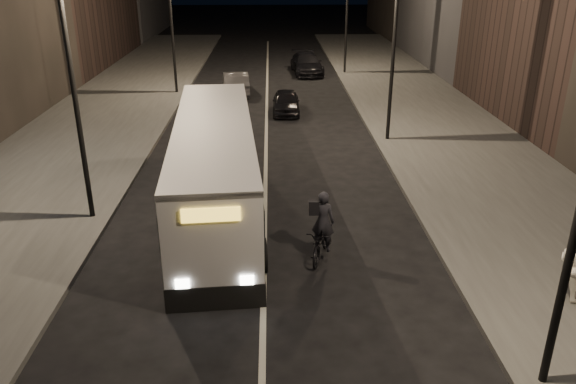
{
  "coord_description": "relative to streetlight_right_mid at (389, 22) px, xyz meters",
  "views": [
    {
      "loc": [
        0.25,
        -12.68,
        7.97
      ],
      "look_at": [
        0.72,
        2.61,
        1.5
      ],
      "focal_mm": 35.0,
      "sensor_mm": 36.0,
      "label": 1
    }
  ],
  "objects": [
    {
      "name": "cyclist_on_bicycle",
      "position": [
        -3.7,
        -10.73,
        -4.65
      ],
      "size": [
        1.17,
        1.96,
        2.13
      ],
      "rotation": [
        0.0,
        0.0,
        -0.3
      ],
      "color": "black",
      "rests_on": "ground"
    },
    {
      "name": "streetlight_right_mid",
      "position": [
        0.0,
        0.0,
        0.0
      ],
      "size": [
        1.2,
        0.44,
        8.12
      ],
      "color": "black",
      "rests_on": "sidewalk_right"
    },
    {
      "name": "car_near",
      "position": [
        -4.27,
        5.32,
        -4.75
      ],
      "size": [
        1.52,
        3.62,
        1.22
      ],
      "primitive_type": "imported",
      "rotation": [
        0.0,
        0.0,
        -0.02
      ],
      "color": "black",
      "rests_on": "ground"
    },
    {
      "name": "city_bus",
      "position": [
        -6.93,
        -7.47,
        -3.68
      ],
      "size": [
        3.41,
        11.64,
        3.1
      ],
      "rotation": [
        0.0,
        0.0,
        0.08
      ],
      "color": "silver",
      "rests_on": "ground"
    },
    {
      "name": "sidewalk_left",
      "position": [
        -13.83,
        2.0,
        -5.28
      ],
      "size": [
        7.0,
        70.0,
        0.16
      ],
      "primitive_type": "cube",
      "color": "#3C3C39",
      "rests_on": "ground"
    },
    {
      "name": "streetlight_left_far",
      "position": [
        -10.66,
        10.0,
        0.0
      ],
      "size": [
        1.2,
        0.44,
        8.12
      ],
      "color": "black",
      "rests_on": "sidewalk_left"
    },
    {
      "name": "pedestrian_woman",
      "position": [
        2.27,
        -13.04,
        -4.32
      ],
      "size": [
        0.9,
        1.02,
        1.76
      ],
      "primitive_type": "imported",
      "rotation": [
        0.0,
        0.0,
        1.89
      ],
      "color": "white",
      "rests_on": "sidewalk_right"
    },
    {
      "name": "car_far",
      "position": [
        -2.46,
        16.35,
        -4.64
      ],
      "size": [
        2.38,
        5.08,
        1.43
      ],
      "primitive_type": "imported",
      "rotation": [
        0.0,
        0.0,
        0.08
      ],
      "color": "black",
      "rests_on": "ground"
    },
    {
      "name": "car_mid",
      "position": [
        -7.24,
        9.87,
        -4.66
      ],
      "size": [
        1.91,
        4.38,
        1.4
      ],
      "primitive_type": "imported",
      "rotation": [
        0.0,
        0.0,
        3.24
      ],
      "color": "#39383B",
      "rests_on": "ground"
    },
    {
      "name": "streetlight_left_near",
      "position": [
        -10.66,
        -8.0,
        0.0
      ],
      "size": [
        1.2,
        0.44,
        8.12
      ],
      "color": "black",
      "rests_on": "sidewalk_left"
    },
    {
      "name": "sidewalk_right",
      "position": [
        3.17,
        2.0,
        -5.28
      ],
      "size": [
        7.0,
        70.0,
        0.16
      ],
      "primitive_type": "cube",
      "color": "#3C3C39",
      "rests_on": "ground"
    },
    {
      "name": "ground",
      "position": [
        -5.33,
        -12.0,
        -5.36
      ],
      "size": [
        180.0,
        180.0,
        0.0
      ],
      "primitive_type": "plane",
      "color": "black",
      "rests_on": "ground"
    }
  ]
}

